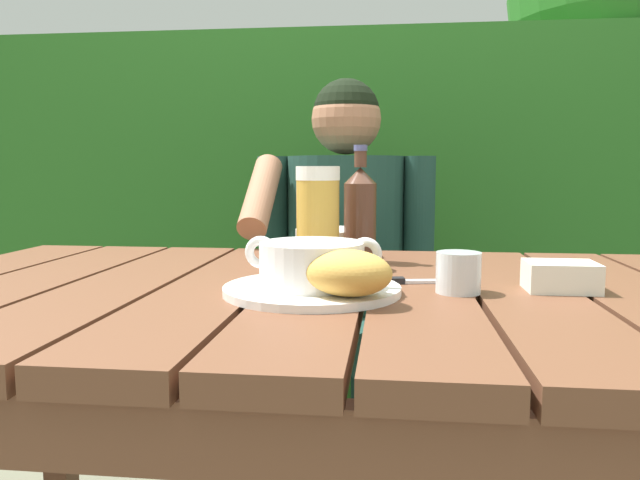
# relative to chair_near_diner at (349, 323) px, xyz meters

# --- Properties ---
(dining_table) EXTENTS (1.47, 0.87, 0.76)m
(dining_table) POSITION_rel_chair_near_diner_xyz_m (0.01, -0.87, 0.20)
(dining_table) COLOR brown
(dining_table) RESTS_ON ground_plane
(hedge_backdrop) EXTENTS (3.43, 0.91, 2.09)m
(hedge_backdrop) POSITION_rel_chair_near_diner_xyz_m (0.22, 0.64, 0.43)
(hedge_backdrop) COLOR #265F1F
(hedge_backdrop) RESTS_ON ground_plane
(chair_near_diner) EXTENTS (0.43, 0.43, 0.97)m
(chair_near_diner) POSITION_rel_chair_near_diner_xyz_m (0.00, 0.00, 0.00)
(chair_near_diner) COLOR brown
(chair_near_diner) RESTS_ON ground_plane
(person_eating) EXTENTS (0.48, 0.47, 1.19)m
(person_eating) POSITION_rel_chair_near_diner_xyz_m (-0.00, -0.20, 0.23)
(person_eating) COLOR #1C3E34
(person_eating) RESTS_ON ground_plane
(serving_plate) EXTENTS (0.27, 0.27, 0.01)m
(serving_plate) POSITION_rel_chair_near_diner_xyz_m (0.01, -0.94, 0.29)
(serving_plate) COLOR white
(serving_plate) RESTS_ON dining_table
(soup_bowl) EXTENTS (0.21, 0.16, 0.07)m
(soup_bowl) POSITION_rel_chair_near_diner_xyz_m (0.01, -0.94, 0.33)
(soup_bowl) COLOR white
(soup_bowl) RESTS_ON serving_plate
(bread_roll) EXTENTS (0.15, 0.13, 0.07)m
(bread_roll) POSITION_rel_chair_near_diner_xyz_m (0.07, -1.01, 0.33)
(bread_roll) COLOR gold
(bread_roll) RESTS_ON serving_plate
(beer_glass) EXTENTS (0.08, 0.08, 0.19)m
(beer_glass) POSITION_rel_chair_near_diner_xyz_m (-0.01, -0.70, 0.38)
(beer_glass) COLOR gold
(beer_glass) RESTS_ON dining_table
(beer_bottle) EXTENTS (0.07, 0.07, 0.23)m
(beer_bottle) POSITION_rel_chair_near_diner_xyz_m (0.06, -0.62, 0.39)
(beer_bottle) COLOR #4F2F22
(beer_bottle) RESTS_ON dining_table
(water_glass_small) EXTENTS (0.07, 0.07, 0.06)m
(water_glass_small) POSITION_rel_chair_near_diner_xyz_m (0.23, -0.91, 0.32)
(water_glass_small) COLOR silver
(water_glass_small) RESTS_ON dining_table
(butter_tub) EXTENTS (0.11, 0.08, 0.05)m
(butter_tub) POSITION_rel_chair_near_diner_xyz_m (0.39, -0.87, 0.31)
(butter_tub) COLOR white
(butter_tub) RESTS_ON dining_table
(table_knife) EXTENTS (0.15, 0.04, 0.01)m
(table_knife) POSITION_rel_chair_near_diner_xyz_m (0.15, -0.84, 0.29)
(table_knife) COLOR silver
(table_knife) RESTS_ON dining_table
(diner_bowl) EXTENTS (0.16, 0.16, 0.06)m
(diner_bowl) POSITION_rel_chair_near_diner_xyz_m (-0.00, -0.55, 0.32)
(diner_bowl) COLOR white
(diner_bowl) RESTS_ON dining_table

